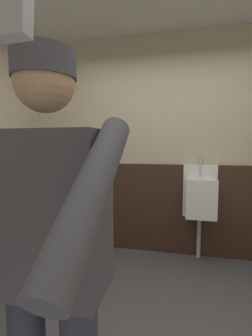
% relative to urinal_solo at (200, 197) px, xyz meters
% --- Properties ---
extents(wall_back, '(4.22, 0.12, 2.74)m').
position_rel_urinal_solo_xyz_m(wall_back, '(-0.39, 0.22, 0.59)').
color(wall_back, beige).
rests_on(wall_back, ground_plane).
extents(wainscot_band_back, '(3.62, 0.03, 1.14)m').
position_rel_urinal_solo_xyz_m(wainscot_band_back, '(-0.39, 0.14, -0.21)').
color(wainscot_band_back, '#382319').
rests_on(wainscot_band_back, ground_plane).
extents(urinal_solo, '(0.40, 0.34, 1.24)m').
position_rel_urinal_solo_xyz_m(urinal_solo, '(0.00, 0.00, 0.00)').
color(urinal_solo, white).
rests_on(urinal_solo, ground_plane).
extents(person, '(0.64, 0.60, 1.71)m').
position_rel_urinal_solo_xyz_m(person, '(-0.69, -2.17, 0.22)').
color(person, '#2D3342').
rests_on(person, ground_plane).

